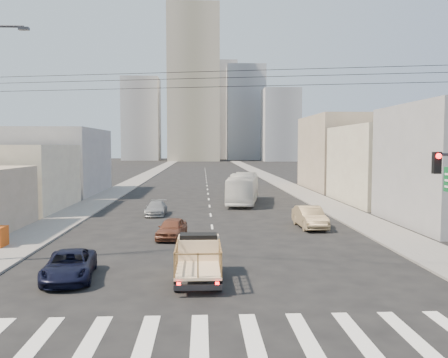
{
  "coord_description": "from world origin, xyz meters",
  "views": [
    {
      "loc": [
        -0.7,
        -20.29,
        5.91
      ],
      "look_at": [
        0.88,
        14.15,
        3.5
      ],
      "focal_mm": 38.0,
      "sensor_mm": 36.0,
      "label": 1
    }
  ],
  "objects": [
    {
      "name": "navy_pickup",
      "position": [
        -6.6,
        0.64,
        0.62
      ],
      "size": [
        2.64,
        4.72,
        1.25
      ],
      "primitive_type": "imported",
      "rotation": [
        0.0,
        0.0,
        0.13
      ],
      "color": "black",
      "rests_on": "ground"
    },
    {
      "name": "midrise_ne",
      "position": [
        18.0,
        185.0,
        20.0
      ],
      "size": [
        16.0,
        16.0,
        40.0
      ],
      "primitive_type": "cube",
      "color": "gray",
      "rests_on": "ground"
    },
    {
      "name": "midrise_east",
      "position": [
        30.0,
        165.0,
        14.0
      ],
      "size": [
        14.0,
        14.0,
        28.0
      ],
      "primitive_type": "cube",
      "color": "gray",
      "rests_on": "ground"
    },
    {
      "name": "overhead_wires",
      "position": [
        0.0,
        1.5,
        8.97
      ],
      "size": [
        23.01,
        5.02,
        0.72
      ],
      "color": "black",
      "rests_on": "ground"
    },
    {
      "name": "high_rise_tower",
      "position": [
        -4.0,
        170.0,
        30.0
      ],
      "size": [
        20.0,
        20.0,
        60.0
      ],
      "primitive_type": "cube",
      "color": "gray",
      "rests_on": "ground"
    },
    {
      "name": "midrise_back",
      "position": [
        6.0,
        200.0,
        22.0
      ],
      "size": [
        18.0,
        18.0,
        44.0
      ],
      "primitive_type": "cube",
      "color": "gray",
      "rests_on": "ground"
    },
    {
      "name": "sedan_tan",
      "position": [
        7.05,
        13.28,
        0.77
      ],
      "size": [
        1.82,
        4.76,
        1.55
      ],
      "primitive_type": "imported",
      "rotation": [
        0.0,
        0.0,
        0.04
      ],
      "color": "#917955",
      "rests_on": "ground"
    },
    {
      "name": "city_bus",
      "position": [
        3.51,
        28.31,
        1.53
      ],
      "size": [
        4.3,
        11.28,
        3.07
      ],
      "primitive_type": "imported",
      "rotation": [
        0.0,
        0.0,
        -0.16
      ],
      "color": "silver",
      "rests_on": "ground"
    },
    {
      "name": "sidewalk_right",
      "position": [
        11.75,
        70.0,
        0.06
      ],
      "size": [
        3.5,
        180.0,
        0.12
      ],
      "primitive_type": "cube",
      "color": "slate",
      "rests_on": "ground"
    },
    {
      "name": "bldg_right_far",
      "position": [
        20.0,
        44.0,
        5.0
      ],
      "size": [
        12.0,
        16.0,
        10.0
      ],
      "primitive_type": "cube",
      "color": "gray",
      "rests_on": "ground"
    },
    {
      "name": "flatbed_pickup",
      "position": [
        -0.88,
        0.29,
        1.09
      ],
      "size": [
        1.95,
        4.41,
        1.9
      ],
      "color": "beige",
      "rests_on": "ground"
    },
    {
      "name": "bldg_right_mid",
      "position": [
        19.5,
        28.0,
        4.0
      ],
      "size": [
        11.0,
        14.0,
        8.0
      ],
      "primitive_type": "cube",
      "color": "#B4A891",
      "rests_on": "ground"
    },
    {
      "name": "ground",
      "position": [
        0.0,
        0.0,
        0.0
      ],
      "size": [
        420.0,
        420.0,
        0.0
      ],
      "primitive_type": "plane",
      "color": "black",
      "rests_on": "ground"
    },
    {
      "name": "sedan_grey",
      "position": [
        -4.66,
        20.17,
        0.59
      ],
      "size": [
        1.74,
        4.08,
        1.17
      ],
      "primitive_type": "imported",
      "rotation": [
        0.0,
        0.0,
        -0.02
      ],
      "color": "gray",
      "rests_on": "ground"
    },
    {
      "name": "lane_dashes",
      "position": [
        0.0,
        53.0,
        0.01
      ],
      "size": [
        0.15,
        104.0,
        0.01
      ],
      "color": "silver",
      "rests_on": "ground"
    },
    {
      "name": "sidewalk_left",
      "position": [
        -11.75,
        70.0,
        0.06
      ],
      "size": [
        3.5,
        180.0,
        0.12
      ],
      "primitive_type": "cube",
      "color": "slate",
      "rests_on": "ground"
    },
    {
      "name": "bldg_left_far",
      "position": [
        -19.5,
        39.0,
        4.0
      ],
      "size": [
        12.0,
        16.0,
        8.0
      ],
      "primitive_type": "cube",
      "color": "gray",
      "rests_on": "ground"
    },
    {
      "name": "sedan_brown",
      "position": [
        -2.66,
        9.8,
        0.65
      ],
      "size": [
        2.11,
        4.0,
        1.3
      ],
      "primitive_type": "imported",
      "rotation": [
        0.0,
        0.0,
        -0.16
      ],
      "color": "brown",
      "rests_on": "ground"
    },
    {
      "name": "crosswalk",
      "position": [
        0.02,
        -6.0,
        0.01
      ],
      "size": [
        18.59,
        3.8,
        0.01
      ],
      "color": "silver",
      "rests_on": "ground"
    },
    {
      "name": "midrise_nw",
      "position": [
        -26.0,
        180.0,
        17.0
      ],
      "size": [
        15.0,
        15.0,
        34.0
      ],
      "primitive_type": "cube",
      "color": "gray",
      "rests_on": "ground"
    },
    {
      "name": "bldg_left_mid",
      "position": [
        -19.0,
        24.0,
        3.0
      ],
      "size": [
        11.0,
        12.0,
        6.0
      ],
      "primitive_type": "cube",
      "color": "#B4A891",
      "rests_on": "ground"
    }
  ]
}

